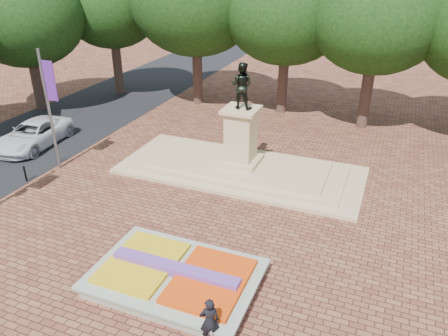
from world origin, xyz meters
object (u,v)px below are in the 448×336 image
at_px(flower_bed, 176,277).
at_px(pedestrian, 209,321).
at_px(monument, 240,158).
at_px(van, 33,134).

bearing_deg(flower_bed, pedestrian, -41.42).
relative_size(flower_bed, monument, 0.45).
distance_m(flower_bed, pedestrian, 3.11).
distance_m(monument, pedestrian, 12.48).
bearing_deg(van, flower_bed, -35.37).
bearing_deg(monument, van, -173.87).
distance_m(flower_bed, monument, 10.07).
height_order(monument, pedestrian, monument).
height_order(monument, van, monument).
relative_size(monument, pedestrian, 7.82).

